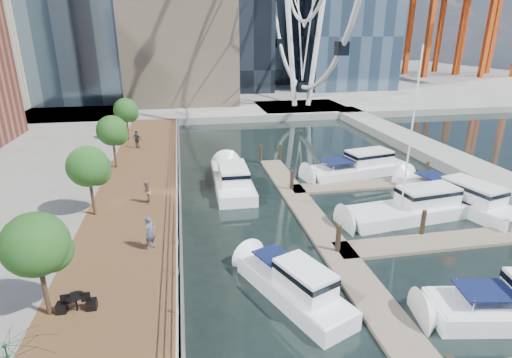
{
  "coord_description": "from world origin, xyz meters",
  "views": [
    {
      "loc": [
        -5.42,
        -11.19,
        12.07
      ],
      "look_at": [
        -0.83,
        13.3,
        3.0
      ],
      "focal_mm": 28.0,
      "sensor_mm": 36.0,
      "label": 1
    }
  ],
  "objects": [
    {
      "name": "pier",
      "position": [
        14.0,
        52.0,
        0.5
      ],
      "size": [
        14.0,
        12.0,
        1.0
      ],
      "primitive_type": "cube",
      "color": "gray",
      "rests_on": "ground"
    },
    {
      "name": "floating_docks",
      "position": [
        7.97,
        9.98,
        0.49
      ],
      "size": [
        16.0,
        34.0,
        2.6
      ],
      "color": "#6D6051",
      "rests_on": "ground"
    },
    {
      "name": "street_trees",
      "position": [
        -11.4,
        14.0,
        4.29
      ],
      "size": [
        2.6,
        42.6,
        4.6
      ],
      "color": "#3F2B1C",
      "rests_on": "ground"
    },
    {
      "name": "pedestrian_mid",
      "position": [
        -8.15,
        15.26,
        1.8
      ],
      "size": [
        0.65,
        0.81,
        1.6
      ],
      "primitive_type": "imported",
      "rotation": [
        0.0,
        0.0,
        -1.5
      ],
      "color": "gray",
      "rests_on": "boardwalk"
    },
    {
      "name": "land_far",
      "position": [
        0.0,
        102.0,
        0.5
      ],
      "size": [
        200.0,
        114.0,
        1.0
      ],
      "primitive_type": "cube",
      "color": "gray",
      "rests_on": "ground"
    },
    {
      "name": "railing",
      "position": [
        -6.1,
        15.0,
        1.52
      ],
      "size": [
        0.1,
        60.0,
        1.05
      ],
      "primitive_type": null,
      "color": "white",
      "rests_on": "boardwalk"
    },
    {
      "name": "breakwater",
      "position": [
        20.0,
        20.0,
        0.5
      ],
      "size": [
        4.0,
        60.0,
        1.0
      ],
      "primitive_type": "cube",
      "color": "gray",
      "rests_on": "ground"
    },
    {
      "name": "boardwalk",
      "position": [
        -9.0,
        15.0,
        0.5
      ],
      "size": [
        6.0,
        60.0,
        1.0
      ],
      "primitive_type": "cube",
      "color": "brown",
      "rests_on": "ground"
    },
    {
      "name": "pedestrian_near",
      "position": [
        -7.5,
        8.79,
        1.97
      ],
      "size": [
        0.82,
        0.83,
        1.93
      ],
      "primitive_type": "imported",
      "rotation": [
        0.0,
        0.0,
        0.83
      ],
      "color": "#535C6E",
      "rests_on": "boardwalk"
    },
    {
      "name": "port_cranes",
      "position": [
        67.67,
        95.67,
        20.0
      ],
      "size": [
        40.0,
        52.0,
        38.0
      ],
      "color": "#D84C14",
      "rests_on": "ground"
    },
    {
      "name": "moored_yachts",
      "position": [
        8.48,
        11.88,
        0.0
      ],
      "size": [
        20.23,
        32.09,
        11.5
      ],
      "color": "white",
      "rests_on": "ground"
    },
    {
      "name": "pedestrian_far",
      "position": [
        -10.09,
        30.15,
        1.93
      ],
      "size": [
        1.15,
        1.0,
        1.86
      ],
      "primitive_type": "imported",
      "rotation": [
        0.0,
        0.0,
        2.52
      ],
      "color": "#30383C",
      "rests_on": "boardwalk"
    },
    {
      "name": "seawall",
      "position": [
        -6.0,
        15.0,
        0.5
      ],
      "size": [
        0.25,
        60.0,
        1.0
      ],
      "primitive_type": "cube",
      "color": "#595954",
      "rests_on": "ground"
    }
  ]
}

